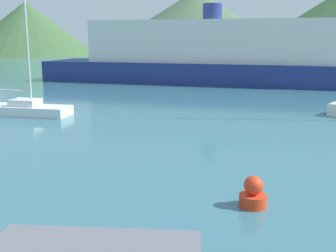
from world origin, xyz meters
TOP-DOWN VIEW (x-y plane):
  - sailboat_middle at (-9.60, 20.34)m, footprint 5.42×1.99m
  - ferry_distant at (-1.80, 41.25)m, footprint 34.61×8.40m
  - buoy_marker at (4.43, 9.72)m, footprint 0.77×0.77m
  - hill_west at (-55.94, 92.62)m, footprint 33.56×33.56m
  - hill_central at (-13.22, 90.57)m, footprint 46.87×46.87m

SIDE VIEW (x-z plane):
  - buoy_marker at x=4.43m, z-range -0.08..0.80m
  - sailboat_middle at x=-9.60m, z-range -4.77..5.70m
  - ferry_distant at x=-1.80m, z-range -1.16..6.61m
  - hill_west at x=-55.94m, z-range 0.00..13.00m
  - hill_central at x=-13.22m, z-range 0.00..14.24m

